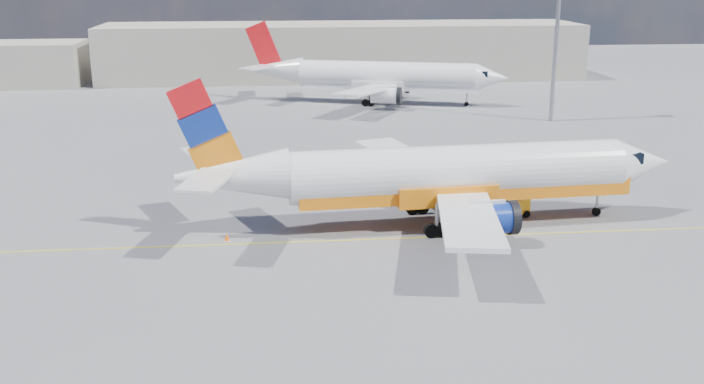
{
  "coord_description": "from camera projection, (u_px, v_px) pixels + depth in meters",
  "views": [
    {
      "loc": [
        -5.64,
        -42.09,
        16.18
      ],
      "look_at": [
        -1.15,
        1.54,
        3.5
      ],
      "focal_mm": 40.0,
      "sensor_mm": 36.0,
      "label": 1
    }
  ],
  "objects": [
    {
      "name": "gse_tug",
      "position": [
        507.0,
        204.0,
        52.34
      ],
      "size": [
        2.83,
        2.2,
        1.81
      ],
      "rotation": [
        0.0,
        0.0,
        0.29
      ],
      "color": "black",
      "rests_on": "ground"
    },
    {
      "name": "taxi_line",
      "position": [
        368.0,
        239.0,
        48.14
      ],
      "size": [
        70.0,
        0.15,
        0.01
      ],
      "primitive_type": "cube",
      "color": "yellow",
      "rests_on": "ground"
    },
    {
      "name": "main_jet",
      "position": [
        442.0,
        175.0,
        50.04
      ],
      "size": [
        32.9,
        25.96,
        9.97
      ],
      "rotation": [
        0.0,
        0.0,
        0.07
      ],
      "color": "white",
      "rests_on": "ground"
    },
    {
      "name": "terminal_main",
      "position": [
        343.0,
        51.0,
        116.32
      ],
      "size": [
        70.0,
        14.0,
        8.0
      ],
      "primitive_type": "cube",
      "color": "#B3AA9A",
      "rests_on": "ground"
    },
    {
      "name": "second_jet",
      "position": [
        379.0,
        77.0,
        94.86
      ],
      "size": [
        32.23,
        24.55,
        9.75
      ],
      "rotation": [
        0.0,
        0.0,
        -0.29
      ],
      "color": "white",
      "rests_on": "ground"
    },
    {
      "name": "traffic_cone",
      "position": [
        227.0,
        237.0,
        47.83
      ],
      "size": [
        0.39,
        0.39,
        0.54
      ],
      "color": "white",
      "rests_on": "ground"
    },
    {
      "name": "floodlight_mast",
      "position": [
        559.0,
        1.0,
        81.43
      ],
      "size": [
        1.54,
        1.54,
        21.08
      ],
      "color": "#929299",
      "rests_on": "ground"
    },
    {
      "name": "ground",
      "position": [
        374.0,
        257.0,
        45.27
      ],
      "size": [
        240.0,
        240.0,
        0.0
      ],
      "primitive_type": "plane",
      "color": "#5E5E63",
      "rests_on": "ground"
    }
  ]
}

